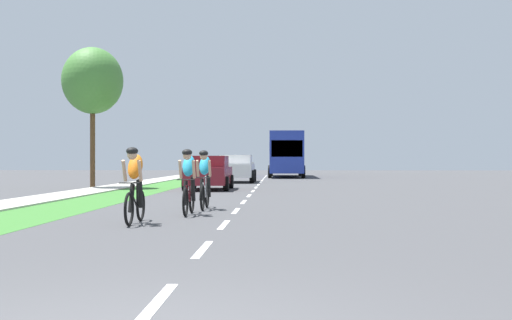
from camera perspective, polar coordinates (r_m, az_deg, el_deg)
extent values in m
plane|color=#424244|center=(24.43, -0.50, -3.12)|extent=(120.00, 120.00, 0.00)
cube|color=#38722D|center=(25.12, -11.66, -3.03)|extent=(2.24, 70.00, 0.01)
cube|color=#B2ADA3|center=(25.67, -15.99, -2.96)|extent=(1.74, 70.00, 0.10)
cube|color=white|center=(5.87, -9.15, -12.85)|extent=(0.12, 1.80, 0.01)
cube|color=white|center=(9.28, -4.88, -8.12)|extent=(0.12, 1.80, 0.01)
cube|color=white|center=(12.73, -2.95, -5.92)|extent=(0.12, 1.80, 0.01)
cube|color=white|center=(16.21, -1.85, -4.66)|extent=(0.12, 1.80, 0.01)
cube|color=white|center=(19.69, -1.14, -3.85)|extent=(0.12, 1.80, 0.01)
cube|color=white|center=(23.18, -0.65, -3.28)|extent=(0.12, 1.80, 0.01)
cube|color=white|center=(26.67, -0.28, -2.86)|extent=(0.12, 1.80, 0.01)
cube|color=white|center=(30.17, 0.00, -2.53)|extent=(0.12, 1.80, 0.01)
cube|color=white|center=(33.66, 0.22, -2.28)|extent=(0.12, 1.80, 0.01)
cube|color=white|center=(37.16, 0.40, -2.07)|extent=(0.12, 1.80, 0.01)
cube|color=white|center=(40.65, 0.55, -1.90)|extent=(0.12, 1.80, 0.01)
cube|color=white|center=(44.15, 0.67, -1.75)|extent=(0.12, 1.80, 0.01)
cube|color=white|center=(47.65, 0.78, -1.63)|extent=(0.12, 1.80, 0.01)
cube|color=white|center=(51.15, 0.87, -1.52)|extent=(0.12, 1.80, 0.01)
cube|color=white|center=(54.64, 0.95, -1.43)|extent=(0.12, 1.80, 0.01)
torus|color=black|center=(13.68, -10.51, -4.10)|extent=(0.06, 0.68, 0.68)
torus|color=black|center=(12.67, -11.54, -4.42)|extent=(0.06, 0.68, 0.68)
cylinder|color=black|center=(13.06, -11.10, -3.50)|extent=(0.04, 0.59, 0.43)
cylinder|color=black|center=(13.33, -10.83, -3.00)|extent=(0.04, 0.04, 0.55)
cylinder|color=black|center=(13.10, -11.05, -2.05)|extent=(0.03, 0.55, 0.03)
cylinder|color=black|center=(12.66, -11.52, -2.07)|extent=(0.42, 0.02, 0.02)
ellipsoid|color=orange|center=(13.16, -10.98, -0.60)|extent=(0.30, 0.54, 0.63)
sphere|color=tan|center=(12.89, -11.26, 0.45)|extent=(0.20, 0.20, 0.20)
ellipsoid|color=black|center=(12.89, -11.26, 0.81)|extent=(0.24, 0.28, 0.16)
cylinder|color=tan|center=(12.93, -11.95, -0.97)|extent=(0.07, 0.26, 0.45)
cylinder|color=tan|center=(12.85, -10.57, -0.97)|extent=(0.07, 0.26, 0.45)
cylinder|color=black|center=(13.28, -11.32, -3.45)|extent=(0.10, 0.30, 0.60)
cylinder|color=black|center=(13.18, -10.53, -3.04)|extent=(0.10, 0.25, 0.61)
torus|color=black|center=(15.65, -5.90, -3.59)|extent=(0.06, 0.68, 0.68)
torus|color=black|center=(14.63, -6.47, -3.84)|extent=(0.06, 0.68, 0.68)
cylinder|color=maroon|center=(15.03, -6.23, -3.05)|extent=(0.04, 0.59, 0.43)
cylinder|color=maroon|center=(15.30, -6.08, -2.62)|extent=(0.04, 0.04, 0.55)
cylinder|color=maroon|center=(15.07, -6.20, -1.79)|extent=(0.03, 0.55, 0.03)
cylinder|color=black|center=(14.62, -6.46, -1.80)|extent=(0.42, 0.02, 0.02)
ellipsoid|color=#26A5CC|center=(15.13, -6.17, -0.53)|extent=(0.30, 0.54, 0.63)
sphere|color=tan|center=(14.85, -6.32, 0.39)|extent=(0.20, 0.20, 0.20)
ellipsoid|color=black|center=(14.85, -6.32, 0.69)|extent=(0.24, 0.28, 0.16)
cylinder|color=tan|center=(14.88, -6.93, -0.85)|extent=(0.07, 0.26, 0.45)
cylinder|color=tan|center=(14.83, -5.71, -0.85)|extent=(0.07, 0.26, 0.45)
cylinder|color=black|center=(15.24, -6.49, -3.01)|extent=(0.10, 0.30, 0.60)
cylinder|color=black|center=(15.16, -5.77, -2.65)|extent=(0.10, 0.25, 0.61)
torus|color=black|center=(17.35, -4.50, -3.25)|extent=(0.06, 0.68, 0.68)
torus|color=black|center=(16.32, -4.92, -3.45)|extent=(0.06, 0.68, 0.68)
cylinder|color=silver|center=(16.73, -4.75, -2.75)|extent=(0.04, 0.59, 0.43)
cylinder|color=silver|center=(17.00, -4.63, -2.37)|extent=(0.04, 0.04, 0.55)
cylinder|color=silver|center=(16.77, -4.72, -1.61)|extent=(0.03, 0.55, 0.03)
cylinder|color=black|center=(16.32, -4.91, -1.62)|extent=(0.42, 0.02, 0.02)
ellipsoid|color=#26A5CC|center=(16.83, -4.70, -0.48)|extent=(0.30, 0.54, 0.63)
sphere|color=tan|center=(16.55, -4.81, 0.34)|extent=(0.20, 0.20, 0.20)
ellipsoid|color=black|center=(16.55, -4.81, 0.62)|extent=(0.24, 0.28, 0.16)
cylinder|color=tan|center=(16.57, -5.36, -0.77)|extent=(0.07, 0.26, 0.45)
cylinder|color=tan|center=(16.53, -4.26, -0.77)|extent=(0.07, 0.26, 0.45)
cylinder|color=black|center=(16.94, -5.00, -2.72)|extent=(0.10, 0.30, 0.60)
cylinder|color=black|center=(16.86, -4.35, -2.39)|extent=(0.10, 0.25, 0.61)
cube|color=maroon|center=(28.02, -4.32, -1.42)|extent=(1.76, 4.30, 0.76)
cube|color=maroon|center=(28.17, -4.28, -0.15)|extent=(1.55, 2.24, 0.52)
cube|color=#1E2833|center=(27.20, -4.51, -0.20)|extent=(1.44, 0.08, 0.44)
cylinder|color=black|center=(26.83, -6.51, -2.16)|extent=(0.22, 0.64, 0.64)
cylinder|color=black|center=(26.62, -2.75, -2.18)|extent=(0.22, 0.64, 0.64)
cylinder|color=black|center=(29.46, -5.73, -1.98)|extent=(0.22, 0.64, 0.64)
cylinder|color=black|center=(29.28, -2.31, -1.99)|extent=(0.22, 0.64, 0.64)
cube|color=silver|center=(37.67, -1.76, -0.95)|extent=(1.96, 5.10, 0.76)
cube|color=silver|center=(36.90, -1.84, -0.04)|extent=(1.80, 1.78, 0.64)
cube|color=#1E2833|center=(36.19, -1.92, -0.07)|extent=(1.67, 0.08, 0.52)
cube|color=silver|center=(38.76, -2.99, -0.48)|extent=(0.08, 2.81, 0.40)
cube|color=silver|center=(38.64, -0.33, -0.48)|extent=(0.08, 2.81, 0.40)
cube|color=silver|center=(40.17, -1.52, -0.47)|extent=(1.80, 0.08, 0.40)
cylinder|color=black|center=(36.24, -3.47, -1.52)|extent=(0.26, 0.76, 0.76)
cylinder|color=black|center=(36.10, -0.37, -1.53)|extent=(0.26, 0.76, 0.76)
cylinder|color=black|center=(39.28, -3.04, -1.41)|extent=(0.26, 0.76, 0.76)
cylinder|color=black|center=(39.15, -0.18, -1.42)|extent=(0.26, 0.76, 0.76)
cube|color=#23389E|center=(50.52, 2.76, 0.65)|extent=(2.50, 11.60, 3.10)
cube|color=#1E2833|center=(50.53, 2.76, 1.10)|extent=(2.52, 10.67, 0.64)
cube|color=#1E2833|center=(44.75, 2.85, 1.06)|extent=(2.25, 0.06, 1.20)
cylinder|color=black|center=(46.75, 1.28, -1.07)|extent=(0.28, 0.96, 0.96)
cylinder|color=black|center=(46.78, 4.35, -1.07)|extent=(0.28, 0.96, 0.96)
cylinder|color=black|center=(53.71, 1.39, -0.94)|extent=(0.28, 0.96, 0.96)
cylinder|color=black|center=(53.74, 4.06, -0.94)|extent=(0.28, 0.96, 0.96)
cylinder|color=brown|center=(30.74, -14.72, 1.21)|extent=(0.24, 0.24, 3.98)
ellipsoid|color=#478438|center=(30.97, -14.72, 7.04)|extent=(2.89, 2.89, 3.18)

